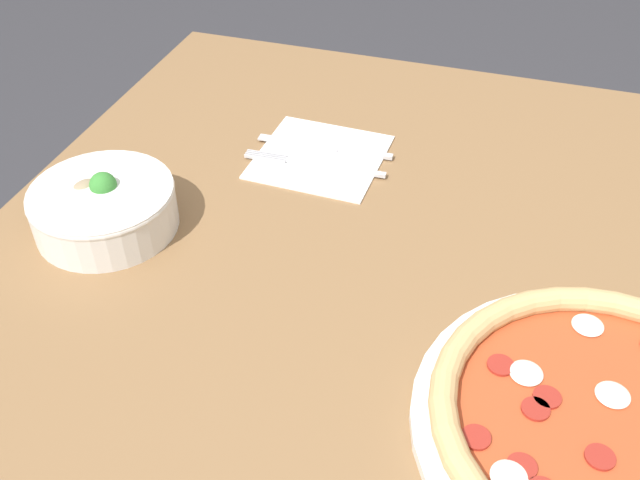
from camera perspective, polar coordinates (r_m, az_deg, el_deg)
dining_table at (r=0.88m, az=4.99°, el=-7.70°), size 1.05×0.98×0.74m
pizza at (r=0.70m, az=22.28°, el=-13.46°), size 0.35×0.35×0.04m
bowl at (r=0.89m, az=-16.90°, el=2.68°), size 0.17×0.17×0.07m
napkin at (r=0.99m, az=0.00°, el=6.67°), size 0.17×0.17×0.00m
fork at (r=0.97m, az=-0.33°, el=6.07°), size 0.02×0.20×0.00m
knife at (r=1.00m, az=0.84°, el=7.40°), size 0.02×0.19×0.01m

